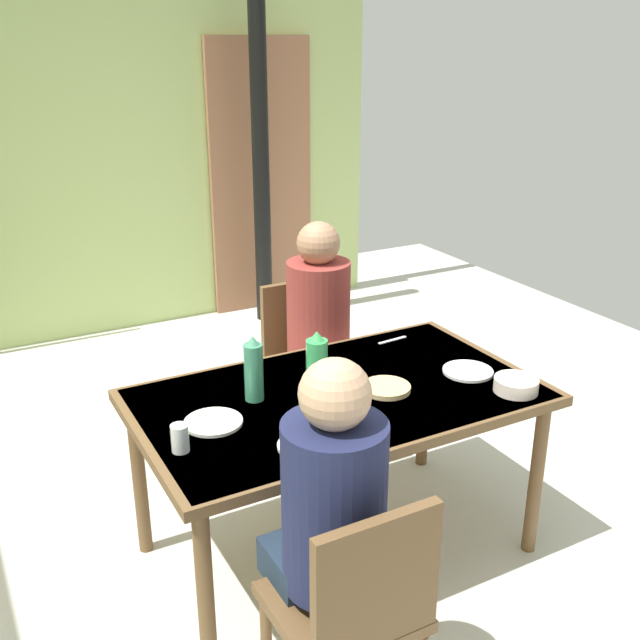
{
  "coord_description": "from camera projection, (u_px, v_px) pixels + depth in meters",
  "views": [
    {
      "loc": [
        -0.85,
        -2.44,
        2.02
      ],
      "look_at": [
        0.44,
        -0.07,
        0.98
      ],
      "focal_mm": 41.88,
      "sensor_mm": 36.0,
      "label": 1
    }
  ],
  "objects": [
    {
      "name": "dining_table",
      "position": [
        338.0,
        408.0,
        2.88
      ],
      "size": [
        1.54,
        0.9,
        0.73
      ],
      "color": "brown",
      "rests_on": "ground_plane"
    },
    {
      "name": "water_bottle_green_far",
      "position": [
        254.0,
        370.0,
        2.77
      ],
      "size": [
        0.07,
        0.07,
        0.26
      ],
      "color": "#3C8867",
      "rests_on": "dining_table"
    },
    {
      "name": "dinner_plate_near_left",
      "position": [
        306.0,
        445.0,
        2.49
      ],
      "size": [
        0.2,
        0.2,
        0.01
      ],
      "primitive_type": "cylinder",
      "color": "white",
      "rests_on": "dining_table"
    },
    {
      "name": "cutlery_fork_near",
      "position": [
        330.0,
        390.0,
        2.88
      ],
      "size": [
        0.15,
        0.03,
        0.0
      ],
      "primitive_type": "cube",
      "rotation": [
        0.0,
        0.0,
        3.07
      ],
      "color": "silver",
      "rests_on": "dining_table"
    },
    {
      "name": "wall_back",
      "position": [
        56.0,
        137.0,
        4.86
      ],
      "size": [
        4.59,
        0.1,
        2.76
      ],
      "primitive_type": "cube",
      "color": "#B2C87A",
      "rests_on": "ground_plane"
    },
    {
      "name": "cutlery_knife_near",
      "position": [
        392.0,
        340.0,
        3.35
      ],
      "size": [
        0.15,
        0.03,
        0.0
      ],
      "primitive_type": "cube",
      "rotation": [
        0.0,
        0.0,
        0.08
      ],
      "color": "silver",
      "rests_on": "dining_table"
    },
    {
      "name": "water_bottle_green_near",
      "position": [
        317.0,
        373.0,
        2.68
      ],
      "size": [
        0.08,
        0.08,
        0.31
      ],
      "color": "green",
      "rests_on": "dining_table"
    },
    {
      "name": "serving_bowl_center",
      "position": [
        516.0,
        385.0,
        2.86
      ],
      "size": [
        0.17,
        0.17,
        0.05
      ],
      "primitive_type": "cylinder",
      "color": "#F2DDCD",
      "rests_on": "dining_table"
    },
    {
      "name": "stove_pipe_column",
      "position": [
        260.0,
        131.0,
        5.15
      ],
      "size": [
        0.12,
        0.12,
        2.76
      ],
      "primitive_type": "cylinder",
      "color": "black",
      "rests_on": "ground_plane"
    },
    {
      "name": "door_wooden",
      "position": [
        261.0,
        178.0,
        5.56
      ],
      "size": [
        0.8,
        0.05,
        2.0
      ],
      "primitive_type": "cube",
      "color": "#986245",
      "rests_on": "ground_plane"
    },
    {
      "name": "chair_far_diner",
      "position": [
        307.0,
        358.0,
        3.72
      ],
      "size": [
        0.4,
        0.4,
        0.87
      ],
      "rotation": [
        0.0,
        0.0,
        3.14
      ],
      "color": "brown",
      "rests_on": "ground_plane"
    },
    {
      "name": "dinner_plate_near_right",
      "position": [
        468.0,
        371.0,
        3.03
      ],
      "size": [
        0.2,
        0.2,
        0.01
      ],
      "primitive_type": "cylinder",
      "color": "white",
      "rests_on": "dining_table"
    },
    {
      "name": "drinking_glass_by_near_diner",
      "position": [
        320.0,
        353.0,
        3.1
      ],
      "size": [
        0.06,
        0.06,
        0.09
      ],
      "primitive_type": "cylinder",
      "color": "silver",
      "rests_on": "dining_table"
    },
    {
      "name": "bread_plate_sliced",
      "position": [
        386.0,
        388.0,
        2.88
      ],
      "size": [
        0.19,
        0.19,
        0.02
      ],
      "primitive_type": "cylinder",
      "color": "#DBB77A",
      "rests_on": "dining_table"
    },
    {
      "name": "chair_near_diner",
      "position": [
        355.0,
        609.0,
        2.1
      ],
      "size": [
        0.4,
        0.4,
        0.87
      ],
      "color": "brown",
      "rests_on": "ground_plane"
    },
    {
      "name": "ground_plane",
      "position": [
        221.0,
        551.0,
        3.1
      ],
      "size": [
        7.14,
        7.14,
        0.0
      ],
      "primitive_type": "plane",
      "color": "silver"
    },
    {
      "name": "person_near_diner",
      "position": [
        332.0,
        499.0,
        2.11
      ],
      "size": [
        0.3,
        0.37,
        0.77
      ],
      "color": "#1E2D3F",
      "rests_on": "ground_plane"
    },
    {
      "name": "drinking_glass_by_far_diner",
      "position": [
        180.0,
        438.0,
        2.45
      ],
      "size": [
        0.06,
        0.06,
        0.1
      ],
      "primitive_type": "cylinder",
      "color": "silver",
      "rests_on": "dining_table"
    },
    {
      "name": "dinner_plate_far_center",
      "position": [
        213.0,
        422.0,
        2.63
      ],
      "size": [
        0.21,
        0.21,
        0.01
      ],
      "primitive_type": "cylinder",
      "color": "white",
      "rests_on": "dining_table"
    },
    {
      "name": "person_far_diner",
      "position": [
        320.0,
        313.0,
        3.51
      ],
      "size": [
        0.3,
        0.37,
        0.77
      ],
      "rotation": [
        0.0,
        0.0,
        3.14
      ],
      "color": "maroon",
      "rests_on": "ground_plane"
    }
  ]
}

